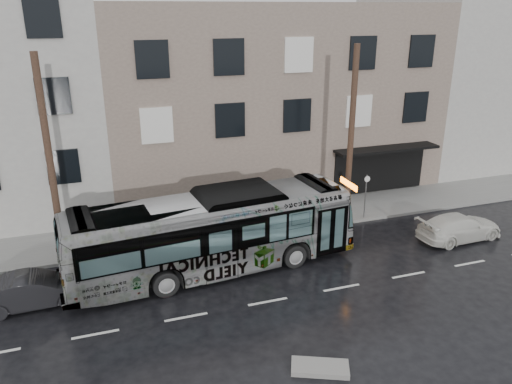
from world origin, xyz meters
The scene contains 11 objects.
ground centered at (0.00, 0.00, 0.00)m, with size 120.00×120.00×0.00m, color black.
sidewalk centered at (0.00, 4.90, 0.07)m, with size 90.00×3.60×0.15m, color gray.
building_taupe centered at (5.00, 12.70, 5.50)m, with size 20.00×12.00×11.00m, color gray.
building_filler centered at (24.00, 12.70, 6.00)m, with size 18.00×12.00×12.00m, color #B8B6AE.
utility_pole_front centered at (6.50, 3.30, 4.65)m, with size 0.30×0.30×9.00m, color #4E3427.
utility_pole_rear centered at (-7.50, 3.30, 4.65)m, with size 0.30×0.30×9.00m, color #4E3427.
sign_post centered at (7.60, 3.30, 1.35)m, with size 0.06×0.06×2.40m, color slate.
bus centered at (-1.36, 0.69, 1.75)m, with size 2.93×12.53×3.49m, color #B2B2B2.
white_sedan centered at (10.82, -0.24, 0.64)m, with size 1.79×4.39×1.27m, color silver.
dark_sedan centered at (-8.48, 0.13, 0.66)m, with size 1.39×3.98×1.31m, color black.
slush_pile centered at (0.22, -6.69, 0.09)m, with size 1.80×0.80×0.18m, color #A7A49E.
Camera 1 is at (-5.80, -18.12, 10.68)m, focal length 35.00 mm.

